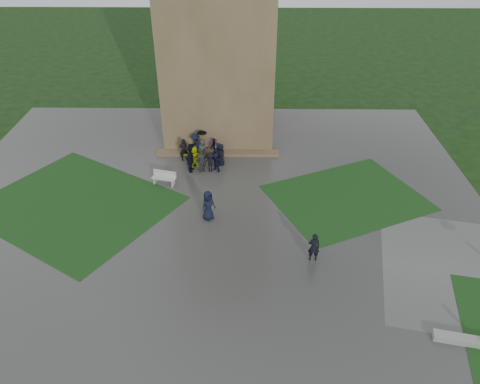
{
  "coord_description": "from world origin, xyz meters",
  "views": [
    {
      "loc": [
        2.04,
        -19.64,
        16.62
      ],
      "look_at": [
        1.72,
        3.78,
        1.2
      ],
      "focal_mm": 35.0,
      "sensor_mm": 36.0,
      "label": 1
    }
  ],
  "objects_px": {
    "bench": "(164,178)",
    "pedestrian_near": "(314,247)",
    "tower": "(218,13)",
    "pedestrian_mid": "(208,205)"
  },
  "relations": [
    {
      "from": "tower",
      "to": "bench",
      "type": "xyz_separation_m",
      "value": [
        -3.32,
        -8.49,
        -8.51
      ]
    },
    {
      "from": "bench",
      "to": "pedestrian_mid",
      "type": "xyz_separation_m",
      "value": [
        3.19,
        -3.82,
        0.47
      ]
    },
    {
      "from": "tower",
      "to": "pedestrian_near",
      "type": "bearing_deg",
      "value": -70.48
    },
    {
      "from": "bench",
      "to": "pedestrian_near",
      "type": "bearing_deg",
      "value": -25.26
    },
    {
      "from": "bench",
      "to": "pedestrian_near",
      "type": "xyz_separation_m",
      "value": [
        8.94,
        -7.38,
        0.38
      ]
    },
    {
      "from": "tower",
      "to": "pedestrian_near",
      "type": "distance_m",
      "value": 18.7
    },
    {
      "from": "tower",
      "to": "pedestrian_mid",
      "type": "height_order",
      "value": "tower"
    },
    {
      "from": "pedestrian_near",
      "to": "bench",
      "type": "bearing_deg",
      "value": -40.29
    },
    {
      "from": "pedestrian_near",
      "to": "pedestrian_mid",
      "type": "bearing_deg",
      "value": -32.49
    },
    {
      "from": "bench",
      "to": "pedestrian_mid",
      "type": "distance_m",
      "value": 5.0
    }
  ]
}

